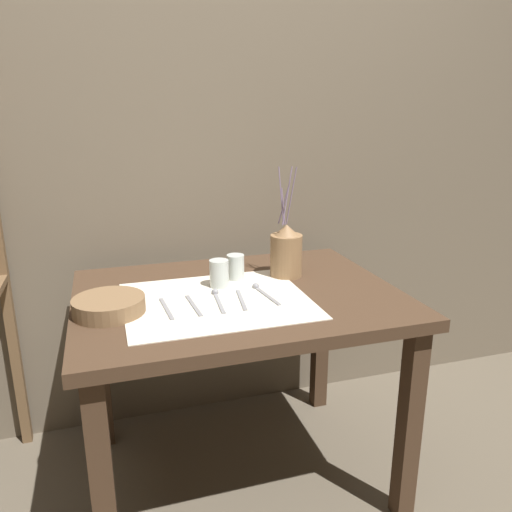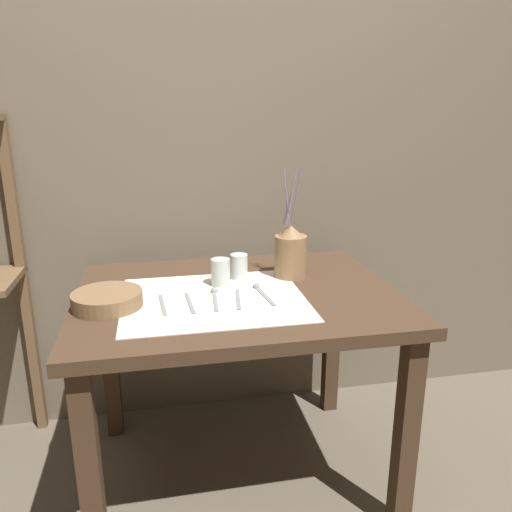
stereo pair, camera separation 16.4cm
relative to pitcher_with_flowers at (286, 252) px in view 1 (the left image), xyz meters
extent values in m
plane|color=brown|center=(-0.21, -0.11, -0.81)|extent=(12.00, 12.00, 0.00)
cube|color=#6B5E4C|center=(-0.21, 0.40, 0.39)|extent=(7.00, 0.06, 2.40)
cube|color=#422D1E|center=(-0.21, -0.11, -0.11)|extent=(1.06, 0.80, 0.04)
cube|color=#422D1E|center=(-0.68, -0.45, -0.47)|extent=(0.06, 0.06, 0.68)
cube|color=#422D1E|center=(0.26, -0.45, -0.47)|extent=(0.06, 0.06, 0.68)
cube|color=#422D1E|center=(-0.68, 0.23, -0.47)|extent=(0.06, 0.06, 0.68)
cube|color=#422D1E|center=(0.26, 0.23, -0.47)|extent=(0.06, 0.06, 0.68)
cube|color=brown|center=(-0.99, 0.33, -0.17)|extent=(0.04, 0.04, 1.29)
cube|color=beige|center=(-0.30, -0.17, -0.09)|extent=(0.58, 0.49, 0.00)
cylinder|color=olive|center=(0.00, 0.00, -0.01)|extent=(0.12, 0.12, 0.15)
cone|color=olive|center=(0.00, 0.00, 0.08)|extent=(0.09, 0.09, 0.04)
cylinder|color=slate|center=(0.00, -0.01, 0.21)|extent=(0.04, 0.02, 0.20)
cylinder|color=slate|center=(0.02, 0.00, 0.20)|extent=(0.03, 0.02, 0.20)
cylinder|color=slate|center=(-0.02, 0.02, 0.20)|extent=(0.02, 0.03, 0.20)
cylinder|color=slate|center=(-0.01, 0.00, 0.18)|extent=(0.04, 0.03, 0.15)
cylinder|color=slate|center=(-0.01, 0.00, 0.17)|extent=(0.02, 0.01, 0.13)
cylinder|color=brown|center=(-0.63, -0.17, -0.06)|extent=(0.21, 0.21, 0.05)
cylinder|color=#B7C1BC|center=(-0.26, -0.05, -0.04)|extent=(0.07, 0.07, 0.09)
cylinder|color=#B7C1BC|center=(-0.19, 0.01, -0.04)|extent=(0.06, 0.06, 0.09)
cube|color=gray|center=(-0.46, -0.20, -0.08)|extent=(0.02, 0.18, 0.00)
cube|color=gray|center=(-0.38, -0.20, -0.08)|extent=(0.02, 0.18, 0.00)
cube|color=gray|center=(-0.30, -0.20, -0.08)|extent=(0.02, 0.18, 0.00)
sphere|color=gray|center=(-0.29, -0.11, -0.08)|extent=(0.02, 0.02, 0.02)
cube|color=gray|center=(-0.22, -0.19, -0.08)|extent=(0.03, 0.18, 0.00)
cube|color=gray|center=(-0.13, -0.18, -0.08)|extent=(0.04, 0.18, 0.00)
sphere|color=gray|center=(-0.15, -0.10, -0.08)|extent=(0.02, 0.02, 0.02)
camera|label=1|loc=(-0.62, -1.62, 0.50)|focal=35.00mm
camera|label=2|loc=(-0.46, -1.66, 0.50)|focal=35.00mm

